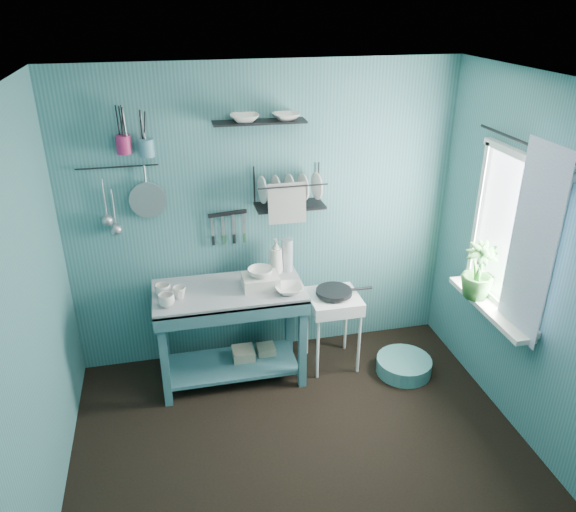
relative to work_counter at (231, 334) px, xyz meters
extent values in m
plane|color=black|center=(0.37, -1.11, -0.42)|extent=(3.20, 3.20, 0.00)
plane|color=silver|center=(0.37, -1.11, 2.08)|extent=(3.20, 3.20, 0.00)
plane|color=#366B6F|center=(0.37, 0.39, 0.83)|extent=(3.20, 0.00, 3.20)
plane|color=#366B6F|center=(-1.23, -1.11, 0.83)|extent=(0.00, 3.00, 3.00)
plane|color=#366B6F|center=(1.97, -1.11, 0.83)|extent=(0.00, 3.00, 3.00)
cube|color=#366873|center=(0.00, 0.00, 0.00)|extent=(1.20, 0.64, 0.83)
imported|color=silver|center=(-0.48, -0.16, 0.47)|extent=(0.12, 0.12, 0.10)
imported|color=silver|center=(-0.38, -0.06, 0.46)|extent=(0.14, 0.14, 0.09)
imported|color=silver|center=(-0.50, 0.00, 0.47)|extent=(0.17, 0.17, 0.10)
cube|color=silver|center=(0.25, -0.02, 0.47)|extent=(0.28, 0.22, 0.10)
imported|color=silver|center=(0.25, -0.02, 0.55)|extent=(0.20, 0.19, 0.06)
imported|color=silver|center=(0.42, 0.20, 0.57)|extent=(0.11, 0.12, 0.30)
cylinder|color=#9EA9B0|center=(0.52, 0.22, 0.56)|extent=(0.09, 0.09, 0.28)
imported|color=silver|center=(0.45, -0.15, 0.44)|extent=(0.22, 0.22, 0.05)
cube|color=white|center=(0.87, 0.00, -0.08)|extent=(0.45, 0.45, 0.67)
cylinder|color=black|center=(0.87, 0.00, 0.29)|extent=(0.30, 0.30, 0.03)
cube|color=black|center=(0.06, 0.36, 0.91)|extent=(0.32, 0.07, 0.03)
cube|color=black|center=(0.55, 0.26, 1.12)|extent=(0.56, 0.26, 0.32)
cube|color=black|center=(0.32, 0.29, 1.65)|extent=(0.70, 0.20, 0.01)
imported|color=silver|center=(0.21, 0.29, 1.59)|extent=(0.23, 0.23, 0.05)
imported|color=silver|center=(0.53, 0.29, 1.65)|extent=(0.22, 0.22, 0.05)
cylinder|color=#A51E53|center=(-0.67, 0.31, 1.53)|extent=(0.11, 0.11, 0.13)
cylinder|color=teal|center=(-0.52, 0.31, 1.49)|extent=(0.11, 0.11, 0.13)
cylinder|color=#A0A2A7|center=(-0.55, 0.34, 1.08)|extent=(0.28, 0.03, 0.28)
cylinder|color=#A0A2A7|center=(-0.87, 0.35, 1.12)|extent=(0.01, 0.01, 0.30)
cylinder|color=#A0A2A7|center=(-0.81, 0.35, 1.03)|extent=(0.01, 0.01, 0.30)
cylinder|color=black|center=(-0.74, 0.36, 1.35)|extent=(0.60, 0.01, 0.01)
plane|color=white|center=(1.95, -0.66, 0.98)|extent=(0.00, 1.10, 1.10)
cube|color=white|center=(1.87, -0.66, 0.39)|extent=(0.16, 0.95, 0.04)
plane|color=white|center=(1.89, -0.96, 1.03)|extent=(0.00, 1.35, 1.35)
cylinder|color=black|center=(1.91, -0.66, 1.63)|extent=(0.02, 1.05, 0.02)
imported|color=#2F6C2B|center=(1.82, -0.52, 0.63)|extent=(0.31, 0.31, 0.44)
cube|color=gray|center=(0.10, 0.05, -0.31)|extent=(0.18, 0.18, 0.22)
cube|color=gray|center=(0.30, 0.08, -0.32)|extent=(0.15, 0.15, 0.20)
cylinder|color=teal|center=(1.43, -0.26, -0.35)|extent=(0.46, 0.46, 0.13)
camera|label=1|loc=(-0.39, -3.86, 2.53)|focal=35.00mm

